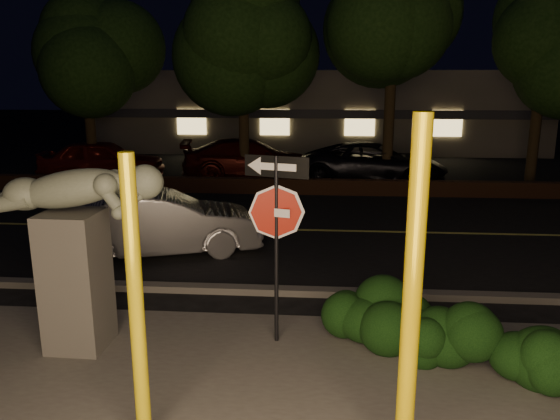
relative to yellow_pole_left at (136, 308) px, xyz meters
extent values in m
plane|color=black|center=(1.51, 11.21, -1.52)|extent=(90.00, 90.00, 0.00)
cube|color=black|center=(1.51, 8.21, -1.52)|extent=(80.00, 8.00, 0.01)
cube|color=#B8B549|center=(1.51, 8.21, -1.51)|extent=(80.00, 0.12, 0.00)
cube|color=#4C4944|center=(1.51, 4.11, -1.46)|extent=(80.00, 0.25, 0.12)
cube|color=#402314|center=(1.51, 12.51, -1.27)|extent=(40.00, 0.35, 0.50)
cube|color=black|center=(1.51, 18.21, -1.52)|extent=(40.00, 12.00, 0.01)
cube|color=#676453|center=(1.51, 26.21, 0.48)|extent=(22.00, 10.00, 4.00)
cube|color=#333338|center=(1.51, 21.11, 0.48)|extent=(22.00, 0.20, 0.40)
cube|color=#FFD87F|center=(-4.49, 21.16, 0.08)|extent=(1.40, 0.08, 1.20)
cube|color=#FFD87F|center=(-0.49, 21.16, 0.08)|extent=(1.40, 0.08, 1.20)
cube|color=#FFD87F|center=(3.51, 21.16, 0.08)|extent=(1.40, 0.08, 1.20)
cube|color=#FFD87F|center=(7.51, 21.16, 0.08)|extent=(1.40, 0.08, 1.20)
cylinder|color=black|center=(-6.49, 14.21, 0.35)|extent=(0.36, 0.36, 3.75)
ellipsoid|color=black|center=(-6.49, 14.21, 3.84)|extent=(4.60, 4.60, 4.14)
cylinder|color=black|center=(-0.99, 14.41, 0.60)|extent=(0.36, 0.36, 4.25)
ellipsoid|color=black|center=(-0.99, 14.41, 4.55)|extent=(5.20, 5.20, 4.68)
cylinder|color=black|center=(4.01, 14.01, 0.48)|extent=(0.36, 0.36, 4.00)
ellipsoid|color=black|center=(4.01, 14.01, 4.16)|extent=(4.80, 4.80, 4.32)
cylinder|color=black|center=(9.01, 14.51, 0.43)|extent=(0.36, 0.36, 3.90)
ellipsoid|color=black|center=(9.01, 14.51, 3.92)|extent=(4.40, 4.40, 3.96)
cylinder|color=yellow|center=(0.00, 0.00, 0.00)|extent=(0.15, 0.15, 3.05)
cylinder|color=yellow|center=(2.59, -0.23, 0.19)|extent=(0.17, 0.17, 3.43)
cylinder|color=black|center=(1.17, 2.35, -0.18)|extent=(0.06, 0.06, 2.69)
cube|color=white|center=(1.17, 2.35, 0.40)|extent=(0.40, 0.14, 0.12)
cube|color=black|center=(1.17, 2.35, 1.02)|extent=(0.88, 0.27, 0.29)
cube|color=white|center=(1.17, 2.35, 1.02)|extent=(0.56, 0.18, 0.12)
cube|color=#4C4944|center=(-1.56, 2.00, -0.55)|extent=(0.78, 0.78, 1.95)
sphere|color=slate|center=(-0.50, 1.97, 0.86)|extent=(0.46, 0.46, 0.46)
ellipsoid|color=black|center=(2.56, 2.40, -1.06)|extent=(1.84, 0.93, 0.94)
ellipsoid|color=black|center=(3.39, 1.82, -1.03)|extent=(1.70, 1.34, 0.98)
ellipsoid|color=black|center=(4.32, 1.40, -1.03)|extent=(1.52, 1.05, 0.99)
imported|color=#B4B5BA|center=(-1.64, 6.14, -0.83)|extent=(4.45, 2.75, 1.39)
imported|color=maroon|center=(-6.19, 14.32, -0.77)|extent=(4.63, 2.43, 1.50)
imported|color=#3C0B06|center=(-0.87, 15.15, -0.79)|extent=(5.34, 2.91, 1.47)
imported|color=black|center=(3.63, 14.74, -0.81)|extent=(5.40, 3.08, 1.42)
camera|label=1|loc=(1.78, -4.80, 2.19)|focal=35.00mm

